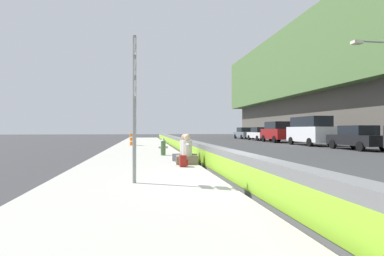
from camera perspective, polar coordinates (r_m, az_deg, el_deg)
The scene contains 14 objects.
ground_plane at distance 7.98m, azimuth 9.07°, elevation -10.71°, with size 160.00×160.00×0.00m, color #353538.
sidewalk_strip at distance 7.58m, azimuth -10.68°, elevation -10.72°, with size 80.00×4.40×0.14m, color #A8A59E.
jersey_barrier at distance 7.91m, azimuth 9.04°, elevation -7.69°, with size 76.00×0.45×0.85m.
route_sign_post at distance 7.48m, azimuth -10.86°, elevation 5.78°, with size 0.44×0.09×3.60m.
fire_hydrant at distance 15.13m, azimuth -5.50°, elevation -3.49°, with size 0.26×0.46×0.88m.
seated_person_foreground at distance 11.36m, azimuth -0.98°, elevation -5.05°, with size 0.76×0.87×1.14m.
seated_person_middle at distance 12.31m, azimuth -1.43°, elevation -4.71°, with size 0.90×0.97×1.11m.
backpack at distance 10.52m, azimuth -1.68°, elevation -6.32°, with size 0.32×0.28×0.40m.
construction_barrel at distance 24.74m, azimuth -11.17°, elevation -2.15°, with size 0.54×0.54×0.95m.
parked_car_third at distance 24.01m, azimuth 28.90°, elevation -1.60°, with size 4.51×1.96×1.71m.
parked_car_fourth at distance 28.63m, azimuth 21.54°, elevation -0.40°, with size 5.13×2.15×2.56m.
parked_car_midline at distance 34.45m, azimuth 15.83°, elevation -0.66°, with size 4.84×2.15×2.28m.
parked_car_far at distance 39.61m, azimuth 12.73°, elevation -1.07°, with size 4.53×2.01×1.71m.
parked_car_farther at distance 45.56m, azimuth 9.86°, elevation -0.96°, with size 4.54×2.02×1.71m.
Camera 1 is at (-7.45, 2.44, 1.45)m, focal length 28.03 mm.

